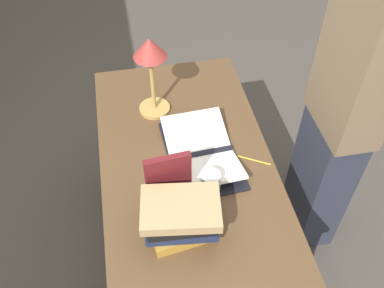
{
  "coord_description": "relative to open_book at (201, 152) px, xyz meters",
  "views": [
    {
      "loc": [
        -1.17,
        0.2,
        2.15
      ],
      "look_at": [
        0.0,
        -0.03,
        0.86
      ],
      "focal_mm": 40.0,
      "sensor_mm": 36.0,
      "label": 1
    }
  ],
  "objects": [
    {
      "name": "book_standing_upright",
      "position": [
        -0.19,
        0.17,
        0.1
      ],
      "size": [
        0.04,
        0.18,
        0.23
      ],
      "rotation": [
        0.0,
        0.0,
        0.09
      ],
      "color": "maroon",
      "rests_on": "reading_desk"
    },
    {
      "name": "ground_plane",
      "position": [
        -0.0,
        0.07,
        -0.8
      ],
      "size": [
        12.0,
        12.0,
        0.0
      ],
      "primitive_type": "plane",
      "color": "#47423D"
    },
    {
      "name": "open_book",
      "position": [
        0.0,
        0.0,
        0.0
      ],
      "size": [
        0.47,
        0.31,
        0.07
      ],
      "rotation": [
        0.0,
        0.0,
        0.06
      ],
      "color": "black",
      "rests_on": "reading_desk"
    },
    {
      "name": "book_stack_tall",
      "position": [
        -0.34,
        0.15,
        0.06
      ],
      "size": [
        0.23,
        0.3,
        0.16
      ],
      "color": "#BC8933",
      "rests_on": "reading_desk"
    },
    {
      "name": "person_reader",
      "position": [
        0.03,
        -0.63,
        0.05
      ],
      "size": [
        0.36,
        0.22,
        1.71
      ],
      "rotation": [
        0.0,
        0.0,
        3.14
      ],
      "color": "#2D3342",
      "rests_on": "ground_plane"
    },
    {
      "name": "reading_desk",
      "position": [
        -0.0,
        0.07,
        -0.13
      ],
      "size": [
        1.32,
        0.72,
        0.78
      ],
      "color": "brown",
      "rests_on": "ground_plane"
    },
    {
      "name": "pencil",
      "position": [
        -0.07,
        -0.21,
        -0.02
      ],
      "size": [
        0.08,
        0.13,
        0.01
      ],
      "rotation": [
        0.0,
        0.0,
        -0.53
      ],
      "color": "gold",
      "rests_on": "reading_desk"
    },
    {
      "name": "coffee_mug",
      "position": [
        -0.19,
        0.0,
        0.03
      ],
      "size": [
        0.11,
        0.08,
        0.1
      ],
      "rotation": [
        0.0,
        0.0,
        5.94
      ],
      "color": "white",
      "rests_on": "reading_desk"
    },
    {
      "name": "reading_lamp",
      "position": [
        0.32,
        0.16,
        0.27
      ],
      "size": [
        0.15,
        0.15,
        0.39
      ],
      "color": "tan",
      "rests_on": "reading_desk"
    }
  ]
}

